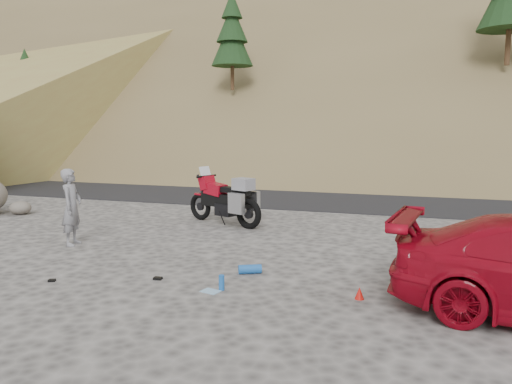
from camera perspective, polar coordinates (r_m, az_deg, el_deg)
ground at (r=10.24m, az=-9.44°, el=-6.82°), size 140.00×140.00×0.00m
road at (r=18.55m, az=3.47°, el=-0.20°), size 120.00×7.00×0.05m
hillside at (r=50.60m, az=13.11°, el=17.23°), size 120.00×73.00×46.72m
motorcycle at (r=12.75m, az=-3.35°, el=-0.96°), size 2.35×1.25×1.48m
man at (r=11.43m, az=-20.12°, el=-5.66°), size 0.53×0.67×1.63m
small_rock at (r=15.78m, az=-25.34°, el=-1.64°), size 0.64×0.58×0.38m
gear_blue_mat at (r=8.70m, az=-0.69°, el=-8.81°), size 0.42×0.31×0.16m
gear_bottle at (r=7.88m, az=-3.95°, el=-10.29°), size 0.09×0.09×0.24m
gear_funnel at (r=7.64m, az=11.74°, el=-11.25°), size 0.18×0.18×0.18m
gear_glove_a at (r=8.55m, az=-11.16°, el=-9.66°), size 0.15×0.11×0.04m
gear_glove_b at (r=8.95m, az=-22.29°, el=-9.33°), size 0.13×0.12×0.04m
gear_blue_cloth at (r=7.86m, az=-5.20°, el=-11.23°), size 0.32×0.27×0.01m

